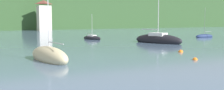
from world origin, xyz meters
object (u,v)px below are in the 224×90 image
object	(u,v)px
shore_building_westcentral	(44,16)
sailboat_far_2	(158,40)
sailboat_far_3	(92,38)
sailboat_far_7	(204,36)
mooring_buoy_mid	(181,52)
mooring_buoy_near	(195,60)
sailboat_mid_4	(49,56)

from	to	relation	value
shore_building_westcentral	sailboat_far_2	bearing A→B (deg)	-87.94
sailboat_far_3	shore_building_westcentral	bearing A→B (deg)	156.91
sailboat_far_7	mooring_buoy_mid	xyz separation A→B (m)	(-22.55, -17.06, -0.23)
mooring_buoy_mid	sailboat_far_3	bearing A→B (deg)	90.43
sailboat_far_3	mooring_buoy_near	distance (m)	28.17
sailboat_mid_4	sailboat_far_7	bearing A→B (deg)	-73.17
sailboat_far_3	mooring_buoy_near	world-z (taller)	sailboat_far_3
sailboat_far_2	sailboat_far_7	xyz separation A→B (m)	(17.06, 6.21, -0.28)
shore_building_westcentral	sailboat_far_2	distance (m)	58.20
shore_building_westcentral	mooring_buoy_mid	distance (m)	69.10
sailboat_far_7	mooring_buoy_near	xyz separation A→B (m)	(-25.62, -22.12, -0.23)
sailboat_far_7	mooring_buoy_mid	world-z (taller)	sailboat_far_7
sailboat_mid_4	sailboat_far_7	xyz separation A→B (m)	(37.16, 16.25, -0.17)
sailboat_far_2	mooring_buoy_near	world-z (taller)	sailboat_far_2
shore_building_westcentral	sailboat_far_7	bearing A→B (deg)	-69.71
sailboat_far_7	mooring_buoy_near	world-z (taller)	sailboat_far_7
mooring_buoy_near	mooring_buoy_mid	world-z (taller)	mooring_buoy_mid
sailboat_far_3	sailboat_far_7	bearing A→B (deg)	56.81
mooring_buoy_near	mooring_buoy_mid	bearing A→B (deg)	58.84
shore_building_westcentral	mooring_buoy_near	bearing A→B (deg)	-95.00
sailboat_mid_4	mooring_buoy_near	bearing A→B (deg)	-123.76
sailboat_mid_4	mooring_buoy_near	distance (m)	12.96
mooring_buoy_mid	sailboat_mid_4	bearing A→B (deg)	176.85
sailboat_far_2	sailboat_far_3	world-z (taller)	sailboat_far_2
sailboat_far_2	sailboat_far_3	bearing A→B (deg)	-173.05
mooring_buoy_near	sailboat_far_3	bearing A→B (deg)	84.11
sailboat_mid_4	mooring_buoy_mid	bearing A→B (deg)	-99.95
shore_building_westcentral	mooring_buoy_near	xyz separation A→B (m)	(-6.47, -73.91, -4.96)
mooring_buoy_mid	sailboat_far_2	bearing A→B (deg)	63.17
sailboat_far_7	mooring_buoy_near	bearing A→B (deg)	47.84
sailboat_far_3	sailboat_far_7	size ratio (longest dim) A/B	0.78
sailboat_far_2	mooring_buoy_mid	distance (m)	12.17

